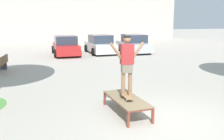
{
  "coord_description": "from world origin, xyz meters",
  "views": [
    {
      "loc": [
        -3.11,
        -5.77,
        2.67
      ],
      "look_at": [
        -0.78,
        2.32,
        1.0
      ],
      "focal_mm": 40.66,
      "sensor_mm": 36.0,
      "label": 1
    }
  ],
  "objects_px": {
    "skate_box": "(126,100)",
    "skateboard": "(126,96)",
    "car_red": "(66,46)",
    "car_white": "(100,45)",
    "skater": "(127,61)",
    "car_silver": "(133,44)"
  },
  "relations": [
    {
      "from": "skate_box",
      "to": "car_white",
      "type": "distance_m",
      "value": 13.53
    },
    {
      "from": "skateboard",
      "to": "skater",
      "type": "distance_m",
      "value": 0.99
    },
    {
      "from": "car_red",
      "to": "skateboard",
      "type": "bearing_deg",
      "value": -88.35
    },
    {
      "from": "car_red",
      "to": "car_silver",
      "type": "height_order",
      "value": "same"
    },
    {
      "from": "car_silver",
      "to": "skate_box",
      "type": "bearing_deg",
      "value": -111.64
    },
    {
      "from": "car_red",
      "to": "skater",
      "type": "bearing_deg",
      "value": -88.35
    },
    {
      "from": "car_silver",
      "to": "car_red",
      "type": "bearing_deg",
      "value": -179.74
    },
    {
      "from": "car_red",
      "to": "car_white",
      "type": "distance_m",
      "value": 2.8
    },
    {
      "from": "skate_box",
      "to": "car_white",
      "type": "bearing_deg",
      "value": 79.75
    },
    {
      "from": "skate_box",
      "to": "skateboard",
      "type": "xyz_separation_m",
      "value": [
        -0.0,
        0.0,
        0.12
      ]
    },
    {
      "from": "skate_box",
      "to": "car_red",
      "type": "xyz_separation_m",
      "value": [
        -0.38,
        13.05,
        0.28
      ]
    },
    {
      "from": "skater",
      "to": "car_red",
      "type": "xyz_separation_m",
      "value": [
        -0.38,
        13.05,
        -0.84
      ]
    },
    {
      "from": "skate_box",
      "to": "skater",
      "type": "xyz_separation_m",
      "value": [
        0.0,
        0.0,
        1.12
      ]
    },
    {
      "from": "car_red",
      "to": "car_silver",
      "type": "relative_size",
      "value": 1.0
    },
    {
      "from": "skater",
      "to": "car_silver",
      "type": "xyz_separation_m",
      "value": [
        5.19,
        13.08,
        -0.84
      ]
    },
    {
      "from": "skater",
      "to": "car_red",
      "type": "height_order",
      "value": "skater"
    },
    {
      "from": "skate_box",
      "to": "skater",
      "type": "height_order",
      "value": "skater"
    },
    {
      "from": "skateboard",
      "to": "car_white",
      "type": "bearing_deg",
      "value": 79.75
    },
    {
      "from": "car_white",
      "to": "car_silver",
      "type": "distance_m",
      "value": 2.79
    },
    {
      "from": "skateboard",
      "to": "car_red",
      "type": "height_order",
      "value": "car_red"
    },
    {
      "from": "skate_box",
      "to": "skateboard",
      "type": "height_order",
      "value": "skateboard"
    },
    {
      "from": "car_red",
      "to": "car_white",
      "type": "xyz_separation_m",
      "value": [
        2.78,
        0.26,
        0.0
      ]
    }
  ]
}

